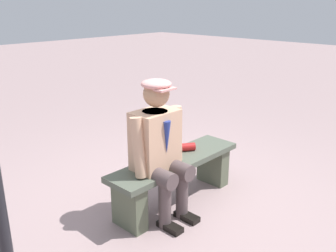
{
  "coord_description": "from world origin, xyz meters",
  "views": [
    {
      "loc": [
        2.38,
        2.17,
        1.87
      ],
      "look_at": [
        0.11,
        0.0,
        0.81
      ],
      "focal_mm": 39.75,
      "sensor_mm": 36.0,
      "label": 1
    }
  ],
  "objects": [
    {
      "name": "ground_plane",
      "position": [
        0.0,
        0.0,
        0.0
      ],
      "size": [
        30.0,
        30.0,
        0.0
      ],
      "primitive_type": "plane",
      "color": "gray"
    },
    {
      "name": "bench",
      "position": [
        0.0,
        0.0,
        0.31
      ],
      "size": [
        1.45,
        0.38,
        0.46
      ],
      "color": "#50584A",
      "rests_on": "ground"
    },
    {
      "name": "seated_man",
      "position": [
        0.27,
        0.05,
        0.69
      ],
      "size": [
        0.56,
        0.54,
        1.26
      ],
      "color": "tan",
      "rests_on": "ground"
    },
    {
      "name": "rolled_magazine",
      "position": [
        -0.2,
        -0.07,
        0.5
      ],
      "size": [
        0.21,
        0.18,
        0.08
      ],
      "primitive_type": "cylinder",
      "rotation": [
        0.0,
        1.57,
        -0.58
      ],
      "color": "#B21E1E",
      "rests_on": "bench"
    }
  ]
}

